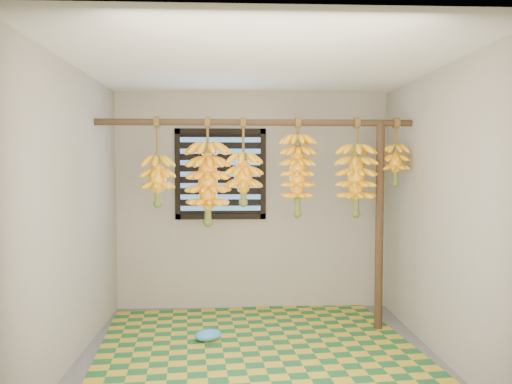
{
  "coord_description": "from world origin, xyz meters",
  "views": [
    {
      "loc": [
        -0.2,
        -4.03,
        1.59
      ],
      "look_at": [
        0.0,
        0.55,
        1.35
      ],
      "focal_mm": 35.0,
      "sensor_mm": 36.0,
      "label": 1
    }
  ],
  "objects": [
    {
      "name": "floor",
      "position": [
        0.0,
        0.0,
        -0.01
      ],
      "size": [
        3.0,
        3.0,
        0.01
      ],
      "primitive_type": "cube",
      "color": "#525252",
      "rests_on": "ground"
    },
    {
      "name": "banana_bunch_e",
      "position": [
        0.97,
        0.7,
        1.46
      ],
      "size": [
        0.36,
        0.36,
        0.94
      ],
      "color": "brown",
      "rests_on": "hanging_pole"
    },
    {
      "name": "wall_left",
      "position": [
        -1.5,
        0.0,
        1.2
      ],
      "size": [
        0.01,
        3.0,
        2.4
      ],
      "primitive_type": "cube",
      "color": "gray",
      "rests_on": "floor"
    },
    {
      "name": "wall_back",
      "position": [
        0.0,
        1.5,
        1.2
      ],
      "size": [
        3.0,
        0.01,
        2.4
      ],
      "primitive_type": "cube",
      "color": "gray",
      "rests_on": "floor"
    },
    {
      "name": "window",
      "position": [
        -0.35,
        1.48,
        1.5
      ],
      "size": [
        1.0,
        0.04,
        1.0
      ],
      "color": "black",
      "rests_on": "wall_back"
    },
    {
      "name": "support_post",
      "position": [
        1.2,
        0.7,
        1.0
      ],
      "size": [
        0.08,
        0.08,
        2.0
      ],
      "primitive_type": "cylinder",
      "color": "#432E1D",
      "rests_on": "floor"
    },
    {
      "name": "hanging_pole",
      "position": [
        0.0,
        0.7,
        2.0
      ],
      "size": [
        3.0,
        0.06,
        0.06
      ],
      "primitive_type": "cylinder",
      "rotation": [
        0.0,
        1.57,
        0.0
      ],
      "color": "#432E1D",
      "rests_on": "wall_left"
    },
    {
      "name": "banana_bunch_b",
      "position": [
        -0.45,
        0.7,
        1.42
      ],
      "size": [
        0.38,
        0.38,
        1.01
      ],
      "color": "brown",
      "rests_on": "hanging_pole"
    },
    {
      "name": "woven_mat",
      "position": [
        -0.02,
        0.39,
        0.01
      ],
      "size": [
        2.92,
        2.42,
        0.01
      ],
      "primitive_type": "cube",
      "rotation": [
        0.0,
        0.0,
        0.09
      ],
      "color": "#195528",
      "rests_on": "floor"
    },
    {
      "name": "banana_bunch_c",
      "position": [
        -0.11,
        0.7,
        1.47
      ],
      "size": [
        0.32,
        0.32,
        0.83
      ],
      "color": "brown",
      "rests_on": "hanging_pole"
    },
    {
      "name": "plastic_bag",
      "position": [
        -0.44,
        0.42,
        0.06
      ],
      "size": [
        0.3,
        0.26,
        0.1
      ],
      "primitive_type": "ellipsoid",
      "rotation": [
        0.0,
        0.0,
        0.35
      ],
      "color": "#3484C1",
      "rests_on": "woven_mat"
    },
    {
      "name": "banana_bunch_a",
      "position": [
        -0.92,
        0.7,
        1.45
      ],
      "size": [
        0.3,
        0.3,
        0.84
      ],
      "color": "brown",
      "rests_on": "hanging_pole"
    },
    {
      "name": "wall_right",
      "position": [
        1.5,
        0.0,
        1.2
      ],
      "size": [
        0.01,
        3.0,
        2.4
      ],
      "primitive_type": "cube",
      "color": "gray",
      "rests_on": "floor"
    },
    {
      "name": "ceiling",
      "position": [
        0.0,
        0.0,
        2.4
      ],
      "size": [
        3.0,
        3.0,
        0.01
      ],
      "primitive_type": "cube",
      "color": "silver",
      "rests_on": "wall_back"
    },
    {
      "name": "banana_bunch_d",
      "position": [
        0.4,
        0.7,
        1.5
      ],
      "size": [
        0.3,
        0.3,
        0.94
      ],
      "color": "brown",
      "rests_on": "hanging_pole"
    },
    {
      "name": "banana_bunch_f",
      "position": [
        1.35,
        0.7,
        1.6
      ],
      "size": [
        0.26,
        0.26,
        0.65
      ],
      "color": "brown",
      "rests_on": "hanging_pole"
    }
  ]
}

